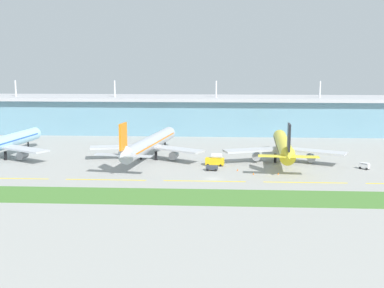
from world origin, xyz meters
TOP-DOWN VIEW (x-y plane):
  - ground_plane at (0.00, 0.00)m, footprint 600.00×600.00m
  - terminal_building at (-0.00, 107.92)m, footprint 288.00×34.00m
  - airliner_nearest at (-88.95, 29.12)m, footprint 48.39×66.68m
  - airliner_near_middle at (-26.98, 32.67)m, footprint 48.16×70.09m
  - airliner_far_middle at (27.77, 29.72)m, footprint 48.70×61.00m
  - taxiway_stripe_west at (-71.00, -3.72)m, footprint 28.00×0.70m
  - taxiway_stripe_mid_west at (-37.00, -3.72)m, footprint 28.00×0.70m
  - taxiway_stripe_centre at (-3.00, -3.72)m, footprint 28.00×0.70m
  - taxiway_stripe_mid_east at (31.00, -3.72)m, footprint 28.00×0.70m
  - grass_verge at (0.00, -23.41)m, footprint 300.00×18.00m
  - pushback_tug at (-0.71, 12.65)m, footprint 4.61×2.88m
  - baggage_cart at (56.78, 18.08)m, footprint 3.90×3.73m
  - fuel_truck at (0.45, 21.32)m, footprint 7.51×3.66m
  - safety_cone_left_wingtip at (14.36, 6.99)m, footprint 0.56×0.56m
  - safety_cone_nose_front at (23.30, 7.71)m, footprint 0.56×0.56m
  - safety_cone_right_wingtip at (8.83, 12.79)m, footprint 0.56×0.56m

SIDE VIEW (x-z plane):
  - ground_plane at x=0.00m, z-range 0.00..0.00m
  - taxiway_stripe_west at x=-71.00m, z-range 0.00..0.04m
  - taxiway_stripe_mid_west at x=-37.00m, z-range 0.00..0.04m
  - taxiway_stripe_centre at x=-3.00m, z-range 0.00..0.04m
  - taxiway_stripe_mid_east at x=31.00m, z-range 0.00..0.04m
  - grass_verge at x=0.00m, z-range 0.00..0.10m
  - safety_cone_left_wingtip at x=14.36m, z-range 0.00..0.70m
  - safety_cone_nose_front at x=23.30m, z-range 0.00..0.70m
  - safety_cone_right_wingtip at x=8.83m, z-range 0.00..0.70m
  - pushback_tug at x=-0.71m, z-range 0.18..2.03m
  - baggage_cart at x=56.78m, z-range 0.02..2.50m
  - fuel_truck at x=0.45m, z-range -0.21..4.74m
  - airliner_far_middle at x=27.77m, z-range -3.00..15.90m
  - airliner_nearest at x=-88.95m, z-range -3.00..15.90m
  - airliner_near_middle at x=-26.98m, z-range -2.99..15.91m
  - terminal_building at x=0.00m, z-range -4.30..25.34m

